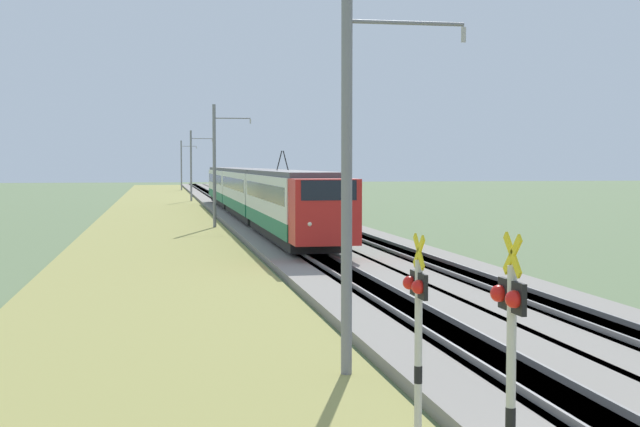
% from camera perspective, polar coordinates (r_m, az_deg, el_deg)
% --- Properties ---
extents(ballast_main, '(240.00, 4.40, 0.30)m').
position_cam_1_polar(ballast_main, '(60.19, -3.86, -0.78)').
color(ballast_main, gray).
rests_on(ballast_main, ground).
extents(ballast_adjacent, '(240.00, 4.40, 0.30)m').
position_cam_1_polar(ballast_adjacent, '(60.80, 0.04, -0.74)').
color(ballast_adjacent, gray).
rests_on(ballast_adjacent, ground).
extents(track_main, '(240.00, 1.57, 0.45)m').
position_cam_1_polar(track_main, '(60.19, -3.86, -0.77)').
color(track_main, '#4C4238').
rests_on(track_main, ground).
extents(track_adjacent, '(240.00, 1.57, 0.45)m').
position_cam_1_polar(track_adjacent, '(60.80, 0.04, -0.73)').
color(track_adjacent, '#4C4238').
rests_on(track_adjacent, ground).
extents(grass_verge, '(240.00, 8.89, 0.12)m').
position_cam_1_polar(grass_verge, '(59.81, -10.41, -0.94)').
color(grass_verge, '#99934C').
rests_on(grass_verge, ground).
extents(passenger_train, '(60.36, 2.86, 5.05)m').
position_cam_1_polar(passenger_train, '(65.86, -4.44, 1.49)').
color(passenger_train, red).
rests_on(passenger_train, ground).
extents(crossing_signal_near, '(0.70, 0.23, 3.55)m').
position_cam_1_polar(crossing_signal_near, '(10.45, 12.07, -8.81)').
color(crossing_signal_near, beige).
rests_on(crossing_signal_near, ground).
extents(crossing_signal_aux, '(0.70, 0.23, 3.34)m').
position_cam_1_polar(crossing_signal_aux, '(12.77, 6.26, -7.17)').
color(crossing_signal_aux, beige).
rests_on(crossing_signal_aux, ground).
extents(catenary_mast_near, '(0.22, 2.56, 8.03)m').
position_cam_1_polar(catenary_mast_near, '(17.66, 1.92, 2.62)').
color(catenary_mast_near, slate).
rests_on(catenary_mast_near, ground).
extents(catenary_mast_mid, '(0.22, 2.56, 8.24)m').
position_cam_1_polar(catenary_mast_mid, '(59.27, -6.72, 3.11)').
color(catenary_mast_mid, slate).
rests_on(catenary_mast_mid, ground).
extents(catenary_mast_far, '(0.22, 2.56, 8.06)m').
position_cam_1_polar(catenary_mast_far, '(101.12, -8.22, 3.08)').
color(catenary_mast_far, slate).
rests_on(catenary_mast_far, ground).
extents(catenary_mast_distant, '(0.22, 2.56, 8.00)m').
position_cam_1_polar(catenary_mast_distant, '(143.00, -8.84, 3.09)').
color(catenary_mast_distant, slate).
rests_on(catenary_mast_distant, ground).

